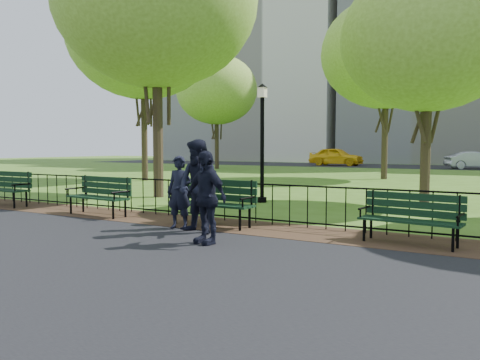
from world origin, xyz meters
The scene contains 22 objects.
ground centered at (0.00, 0.00, 0.00)m, with size 120.00×120.00×0.00m, color #40641A.
asphalt_path centered at (0.00, -3.40, 0.01)m, with size 60.00×9.20×0.01m, color black.
dirt_strip centered at (0.00, 1.50, 0.01)m, with size 60.00×1.60×0.01m, color #321E14.
far_street centered at (0.00, 35.00, 0.01)m, with size 70.00×9.00×0.01m, color black.
iron_fence centered at (0.00, 2.00, 0.50)m, with size 24.06×0.06×1.00m.
apartment_west centered at (-22.00, 48.00, 13.00)m, with size 22.00×15.00×26.00m, color silver.
apartment_mid centered at (2.00, 48.00, 15.00)m, with size 24.00×15.00×30.00m, color beige.
park_bench_main centered at (-0.39, 1.27, 0.66)m, with size 1.97×0.65×1.07m.
park_bench_left_a centered at (-3.29, 1.24, 0.59)m, with size 1.87×0.73×1.04m.
park_bench_left_b centered at (-7.08, 1.27, 0.61)m, with size 1.89×0.60×1.07m.
park_bench_right_a centered at (3.94, 1.37, 0.55)m, with size 1.74×0.73×0.96m.
lamppost centered at (-1.07, 5.64, 1.95)m, with size 0.32×0.32×3.58m.
tree_near_w centered at (-4.81, 5.31, 6.47)m, with size 6.69×6.69×9.32m.
tree_near_e centered at (3.33, 7.38, 4.78)m, with size 4.94×4.94×6.89m.
tree_mid_w centered at (-10.46, 11.17, 7.23)m, with size 7.47×7.47×10.41m.
tree_far_c centered at (-0.12, 18.01, 6.50)m, with size 6.72×6.72×9.37m.
tree_far_w centered at (-14.00, 23.62, 6.05)m, with size 6.25×6.25×8.71m.
person_left centered at (-0.48, 0.67, 0.76)m, with size 0.55×0.36×1.50m, color black.
person_mid centered at (0.17, 0.42, 0.92)m, with size 0.88×0.46×1.82m, color black.
person_right centered at (0.82, -0.31, 0.82)m, with size 0.95×0.39×1.62m, color black.
taxi centered at (-7.77, 33.85, 0.83)m, with size 1.93×4.79×1.63m, color yellow.
sedan_silver centered at (3.39, 32.51, 0.67)m, with size 1.40×4.01×1.32m, color #96999D.
Camera 1 is at (5.27, -7.02, 1.69)m, focal length 35.00 mm.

